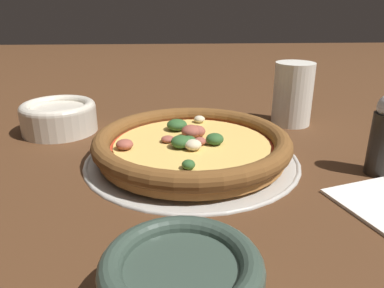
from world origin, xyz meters
TOP-DOWN VIEW (x-y plane):
  - ground_plane at (0.00, 0.00)m, footprint 3.00×3.00m
  - pizza_tray at (0.00, 0.00)m, footprint 0.31×0.31m
  - pizza at (-0.00, 0.00)m, footprint 0.29×0.29m
  - bowl_near at (-0.23, 0.14)m, footprint 0.13×0.13m
  - bowl_far at (-0.02, -0.28)m, footprint 0.12×0.12m
  - drinking_cup at (0.19, 0.16)m, footprint 0.07×0.07m

SIDE VIEW (x-z plane):
  - ground_plane at x=0.00m, z-range 0.00..0.00m
  - pizza_tray at x=0.00m, z-range 0.00..0.01m
  - pizza at x=0.00m, z-range 0.01..0.04m
  - bowl_far at x=-0.02m, z-range 0.00..0.05m
  - bowl_near at x=-0.23m, z-range 0.00..0.06m
  - drinking_cup at x=0.19m, z-range 0.00..0.11m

